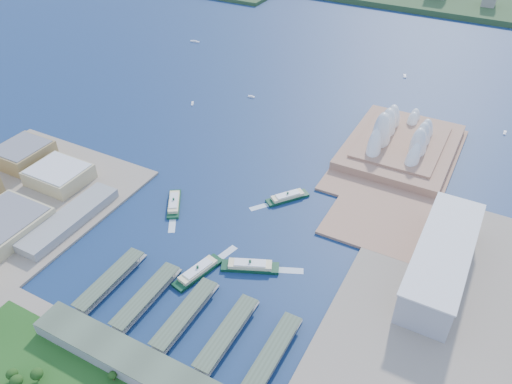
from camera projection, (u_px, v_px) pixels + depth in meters
The scene contains 16 objects.
ground at pixel (218, 259), 490.66m from camera, with size 3000.00×3000.00×0.00m, color #10234E.
peninsula at pixel (398, 158), 631.70m from camera, with size 135.00×220.00×3.00m, color #A17358.
opera_house at pixel (404, 130), 628.26m from camera, with size 134.00×180.00×58.00m, color white, non-canonical shape.
toaster_building at pixel (441, 260), 460.85m from camera, with size 45.00×155.00×35.00m, color #98989E.
ferry_wharves at pixel (185, 315), 429.92m from camera, with size 184.00×90.00×9.30m, color #475540, non-canonical shape.
terminal_building at pixel (141, 367), 384.79m from camera, with size 200.00×28.00×12.00m, color gray.
park at pixel (15, 380), 373.28m from camera, with size 150.00×110.00×16.00m, color #194714, non-canonical shape.
ferry_a at pixel (174, 202), 555.62m from camera, with size 12.80×50.29×9.51m, color #0E3920, non-canonical shape.
ferry_b at pixel (288, 196), 564.50m from camera, with size 12.79×50.24×9.50m, color #0E3920, non-canonical shape.
ferry_c at pixel (198, 270), 471.68m from camera, with size 13.92×54.69×10.34m, color #0E3920, non-canonical shape.
ferry_d at pixel (250, 264), 477.55m from camera, with size 14.14×55.53×10.50m, color #0E3920, non-canonical shape.
boat_a at pixel (192, 103), 752.87m from camera, with size 3.05×12.22×2.36m, color white, non-canonical shape.
boat_b at pixel (251, 96), 770.66m from camera, with size 3.64×10.41×2.81m, color white, non-canonical shape.
boat_c at pixel (505, 133), 683.48m from camera, with size 3.26×11.18×2.51m, color white, non-canonical shape.
boat_d at pixel (195, 41), 958.23m from camera, with size 3.94×18.03×3.04m, color white, non-canonical shape.
boat_e at pixel (405, 76), 831.09m from camera, with size 3.95×12.42×3.05m, color white, non-canonical shape.
Camera 1 is at (199.67, -291.34, 349.00)m, focal length 35.00 mm.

